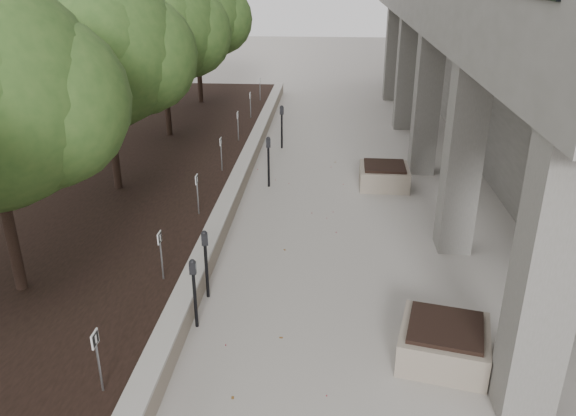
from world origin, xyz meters
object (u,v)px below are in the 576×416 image
(parking_meter_4, at_px, (269,162))
(parking_meter_5, at_px, (282,127))
(planter_back, at_px, (384,175))
(crabapple_tree_4, at_px, (163,53))
(parking_meter_3, at_px, (206,264))
(planter_front, at_px, (444,342))
(crabapple_tree_5, at_px, (197,35))
(parking_meter_2, at_px, (195,294))
(crabapple_tree_3, at_px, (106,83))

(parking_meter_4, xyz_separation_m, parking_meter_5, (0.06, 3.62, 0.01))
(parking_meter_5, bearing_deg, planter_back, -61.95)
(planter_back, bearing_deg, crabapple_tree_4, 154.61)
(parking_meter_3, height_order, parking_meter_5, parking_meter_5)
(crabapple_tree_4, height_order, planter_front, crabapple_tree_4)
(crabapple_tree_5, height_order, planter_front, crabapple_tree_5)
(parking_meter_4, bearing_deg, parking_meter_3, -104.17)
(parking_meter_3, relative_size, parking_meter_4, 0.95)
(planter_front, bearing_deg, crabapple_tree_5, 114.67)
(crabapple_tree_5, height_order, parking_meter_5, crabapple_tree_5)
(parking_meter_5, relative_size, planter_front, 1.10)
(parking_meter_5, xyz_separation_m, planter_back, (3.16, -3.34, -0.42))
(parking_meter_3, distance_m, planter_front, 4.36)
(parking_meter_5, bearing_deg, planter_front, -87.72)
(crabapple_tree_4, relative_size, parking_meter_5, 3.70)
(parking_meter_4, bearing_deg, crabapple_tree_5, 104.79)
(crabapple_tree_4, bearing_deg, parking_meter_4, -43.62)
(parking_meter_5, height_order, planter_front, parking_meter_5)
(planter_front, bearing_deg, parking_meter_2, 172.04)
(crabapple_tree_3, xyz_separation_m, planter_front, (7.32, -5.94, -2.81))
(crabapple_tree_4, bearing_deg, planter_back, -25.39)
(crabapple_tree_3, height_order, parking_meter_2, crabapple_tree_3)
(parking_meter_4, bearing_deg, parking_meter_2, -103.44)
(parking_meter_2, relative_size, parking_meter_5, 0.89)
(crabapple_tree_3, height_order, crabapple_tree_5, same)
(parking_meter_4, xyz_separation_m, planter_front, (3.54, -7.34, -0.41))
(parking_meter_3, xyz_separation_m, parking_meter_5, (0.59, 9.44, 0.05))
(parking_meter_2, bearing_deg, parking_meter_5, 82.19)
(crabapple_tree_3, bearing_deg, crabapple_tree_5, 90.00)
(parking_meter_5, bearing_deg, parking_meter_3, -108.92)
(crabapple_tree_5, bearing_deg, planter_back, -49.94)
(crabapple_tree_5, height_order, parking_meter_3, crabapple_tree_5)
(parking_meter_2, bearing_deg, crabapple_tree_4, 102.86)
(planter_front, bearing_deg, crabapple_tree_4, 123.79)
(parking_meter_2, relative_size, planter_front, 0.98)
(parking_meter_2, distance_m, parking_meter_4, 6.79)
(crabapple_tree_5, distance_m, parking_meter_2, 15.90)
(crabapple_tree_3, xyz_separation_m, crabapple_tree_4, (0.00, 5.00, 0.00))
(crabapple_tree_4, distance_m, parking_meter_3, 10.25)
(crabapple_tree_5, bearing_deg, parking_meter_2, -78.06)
(crabapple_tree_5, distance_m, parking_meter_5, 6.73)
(crabapple_tree_3, bearing_deg, parking_meter_2, -58.81)
(crabapple_tree_4, distance_m, crabapple_tree_5, 5.00)
(planter_back, bearing_deg, parking_meter_3, -121.60)
(crabapple_tree_4, xyz_separation_m, parking_meter_3, (3.25, -9.42, -2.43))
(parking_meter_4, height_order, planter_front, parking_meter_4)
(parking_meter_5, bearing_deg, crabapple_tree_3, -142.77)
(crabapple_tree_4, bearing_deg, parking_meter_5, 0.28)
(crabapple_tree_5, xyz_separation_m, parking_meter_3, (3.25, -14.42, -2.43))
(crabapple_tree_5, xyz_separation_m, planter_front, (7.32, -15.94, -2.81))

